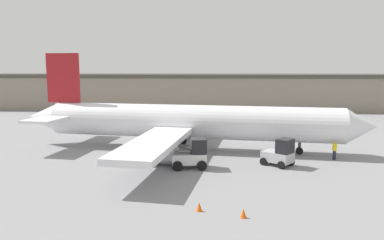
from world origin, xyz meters
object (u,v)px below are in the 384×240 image
at_px(baggage_tug, 280,154).
at_px(safety_cone_near, 199,207).
at_px(belt_loader_truck, 192,154).
at_px(airplane, 183,122).
at_px(ground_crew_worker, 335,150).
at_px(safety_cone_far, 243,213).

relative_size(baggage_tug, safety_cone_near, 5.46).
height_order(belt_loader_truck, safety_cone_near, belt_loader_truck).
bearing_deg(baggage_tug, safety_cone_near, -80.93).
distance_m(baggage_tug, safety_cone_near, 12.48).
distance_m(airplane, safety_cone_near, 16.88).
bearing_deg(airplane, baggage_tug, -26.09).
distance_m(airplane, ground_crew_worker, 14.73).
bearing_deg(baggage_tug, safety_cone_far, -68.55).
bearing_deg(safety_cone_far, safety_cone_near, 162.11).
bearing_deg(baggage_tug, airplane, -173.21).
height_order(safety_cone_near, safety_cone_far, same).
relative_size(airplane, safety_cone_near, 65.83).
height_order(airplane, belt_loader_truck, airplane).
bearing_deg(safety_cone_near, ground_crew_worker, 47.68).
xyz_separation_m(ground_crew_worker, baggage_tug, (-5.36, -2.38, 0.11)).
xyz_separation_m(baggage_tug, safety_cone_far, (-3.96, -11.45, -0.79)).
bearing_deg(ground_crew_worker, belt_loader_truck, 96.68).
bearing_deg(safety_cone_near, safety_cone_far, -17.89).
distance_m(baggage_tug, safety_cone_far, 12.14).
bearing_deg(safety_cone_far, belt_loader_truck, 109.25).
bearing_deg(baggage_tug, ground_crew_worker, 64.51).
height_order(ground_crew_worker, baggage_tug, baggage_tug).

